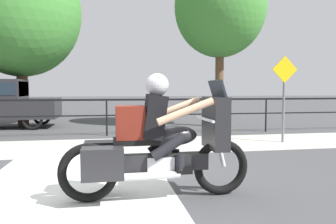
# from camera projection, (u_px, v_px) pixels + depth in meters

# --- Properties ---
(ground_plane) EXTENTS (120.00, 120.00, 0.00)m
(ground_plane) POSITION_uv_depth(u_px,v_px,m) (105.00, 188.00, 4.59)
(ground_plane) COLOR #424244
(sidewalk_band) EXTENTS (44.00, 2.40, 0.01)m
(sidewalk_band) POSITION_uv_depth(u_px,v_px,m) (107.00, 146.00, 7.93)
(sidewalk_band) COLOR #B7B2A8
(sidewalk_band) RESTS_ON ground
(crosswalk_band) EXTENTS (2.71, 6.00, 0.01)m
(crosswalk_band) POSITION_uv_depth(u_px,v_px,m) (72.00, 194.00, 4.32)
(crosswalk_band) COLOR silver
(crosswalk_band) RESTS_ON ground
(fence_railing) EXTENTS (36.00, 0.05, 1.10)m
(fence_railing) POSITION_uv_depth(u_px,v_px,m) (107.00, 107.00, 9.72)
(fence_railing) COLOR black
(fence_railing) RESTS_ON ground
(motorcycle) EXTENTS (2.43, 0.76, 1.58)m
(motorcycle) POSITION_uv_depth(u_px,v_px,m) (157.00, 143.00, 4.12)
(motorcycle) COLOR black
(motorcycle) RESTS_ON ground
(street_sign) EXTENTS (0.69, 0.06, 2.23)m
(street_sign) POSITION_uv_depth(u_px,v_px,m) (284.00, 89.00, 8.41)
(street_sign) COLOR slate
(street_sign) RESTS_ON ground
(tree_behind_sign) EXTENTS (3.33, 3.33, 6.22)m
(tree_behind_sign) POSITION_uv_depth(u_px,v_px,m) (220.00, 7.00, 11.92)
(tree_behind_sign) COLOR brown
(tree_behind_sign) RESTS_ON ground
(tree_behind_car) EXTENTS (4.47, 4.47, 6.78)m
(tree_behind_car) POSITION_uv_depth(u_px,v_px,m) (20.00, 11.00, 12.25)
(tree_behind_car) COLOR brown
(tree_behind_car) RESTS_ON ground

